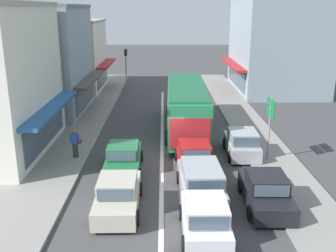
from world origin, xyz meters
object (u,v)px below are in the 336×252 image
at_px(sedan_adjacent_lane_lead, 124,159).
at_px(sedan_queue_far_back, 194,157).
at_px(sedan_behind_bus_near, 118,195).
at_px(hatchback_queue_gap_filler, 205,219).
at_px(parked_sedan_kerb_front, 266,191).
at_px(traffic_light_downstreet, 126,62).
at_px(parked_hatchback_kerb_second, 242,144).
at_px(wagon_adjacent_lane_trail, 201,182).
at_px(pedestrian_with_handbag_near, 75,142).
at_px(directional_road_sign, 271,114).
at_px(city_bus, 186,105).

distance_m(sedan_adjacent_lane_lead, sedan_queue_far_back, 3.71).
height_order(sedan_behind_bus_near, hatchback_queue_gap_filler, hatchback_queue_gap_filler).
height_order(sedan_adjacent_lane_lead, parked_sedan_kerb_front, same).
relative_size(hatchback_queue_gap_filler, sedan_queue_far_back, 0.87).
xyz_separation_m(hatchback_queue_gap_filler, sedan_queue_far_back, (0.08, 6.34, -0.05)).
relative_size(sedan_queue_far_back, parked_sedan_kerb_front, 1.00).
xyz_separation_m(sedan_adjacent_lane_lead, traffic_light_downstreet, (-1.73, 21.02, 2.19)).
bearing_deg(sedan_adjacent_lane_lead, sedan_queue_far_back, 2.37).
relative_size(sedan_adjacent_lane_lead, traffic_light_downstreet, 1.01).
bearing_deg(parked_hatchback_kerb_second, sedan_adjacent_lane_lead, -161.89).
height_order(wagon_adjacent_lane_trail, pedestrian_with_handbag_near, pedestrian_with_handbag_near).
relative_size(sedan_behind_bus_near, sedan_queue_far_back, 0.99).
xyz_separation_m(parked_sedan_kerb_front, directional_road_sign, (1.43, 5.23, 2.04)).
height_order(hatchback_queue_gap_filler, pedestrian_with_handbag_near, pedestrian_with_handbag_near).
distance_m(city_bus, sedan_adjacent_lane_lead, 7.85).
bearing_deg(sedan_queue_far_back, wagon_adjacent_lane_trail, -89.10).
distance_m(city_bus, pedestrian_with_handbag_near, 8.39).
distance_m(parked_sedan_kerb_front, directional_road_sign, 5.79).
bearing_deg(hatchback_queue_gap_filler, parked_sedan_kerb_front, 39.18).
relative_size(sedan_behind_bus_near, sedan_adjacent_lane_lead, 1.00).
xyz_separation_m(city_bus, parked_hatchback_kerb_second, (2.96, -4.69, -1.17)).
xyz_separation_m(traffic_light_downstreet, pedestrian_with_handbag_near, (-1.11, -19.43, -1.79)).
xyz_separation_m(sedan_behind_bus_near, sedan_queue_far_back, (3.54, 4.30, 0.00)).
bearing_deg(traffic_light_downstreet, city_bus, -69.23).
bearing_deg(sedan_queue_far_back, pedestrian_with_handbag_near, 167.64).
distance_m(city_bus, wagon_adjacent_lane_trail, 9.94).
bearing_deg(wagon_adjacent_lane_trail, hatchback_queue_gap_filler, -92.38).
xyz_separation_m(wagon_adjacent_lane_trail, parked_hatchback_kerb_second, (2.84, 5.18, -0.04)).
relative_size(hatchback_queue_gap_filler, traffic_light_downstreet, 0.88).
height_order(city_bus, pedestrian_with_handbag_near, city_bus).
relative_size(directional_road_sign, pedestrian_with_handbag_near, 2.21).
bearing_deg(sedan_behind_bus_near, parked_hatchback_kerb_second, 44.43).
xyz_separation_m(wagon_adjacent_lane_trail, pedestrian_with_handbag_near, (-6.60, 4.61, 0.32)).
xyz_separation_m(city_bus, wagon_adjacent_lane_trail, (0.12, -9.87, -1.14)).
distance_m(wagon_adjacent_lane_trail, parked_hatchback_kerb_second, 5.91).
bearing_deg(wagon_adjacent_lane_trail, parked_hatchback_kerb_second, 61.28).
relative_size(city_bus, pedestrian_with_handbag_near, 6.69).
distance_m(city_bus, sedan_queue_far_back, 6.81).
bearing_deg(pedestrian_with_handbag_near, traffic_light_downstreet, 86.73).
bearing_deg(parked_hatchback_kerb_second, city_bus, 122.22).
height_order(sedan_behind_bus_near, traffic_light_downstreet, traffic_light_downstreet).
relative_size(sedan_queue_far_back, traffic_light_downstreet, 1.01).
xyz_separation_m(traffic_light_downstreet, directional_road_sign, (9.63, -19.67, -0.15)).
relative_size(sedan_behind_bus_near, hatchback_queue_gap_filler, 1.14).
bearing_deg(wagon_adjacent_lane_trail, sedan_queue_far_back, 90.90).
xyz_separation_m(parked_hatchback_kerb_second, traffic_light_downstreet, (-8.33, 18.86, 2.15)).
height_order(directional_road_sign, pedestrian_with_handbag_near, directional_road_sign).
xyz_separation_m(sedan_behind_bus_near, wagon_adjacent_lane_trail, (3.59, 1.12, 0.08)).
relative_size(sedan_behind_bus_near, directional_road_sign, 1.17).
distance_m(city_bus, sedan_behind_bus_near, 11.60).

